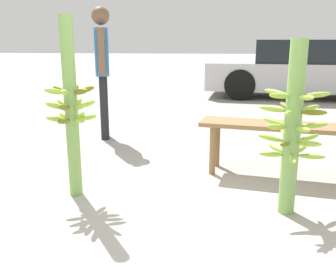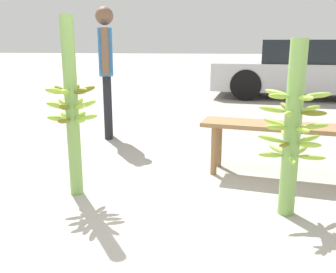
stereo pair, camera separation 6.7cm
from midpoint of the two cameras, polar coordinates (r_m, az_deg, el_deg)
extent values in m
plane|color=#9E998E|center=(2.65, -1.95, -14.08)|extent=(80.00, 80.00, 0.00)
cylinder|color=#7AA851|center=(3.12, -15.14, 4.02)|extent=(0.11, 0.11, 1.46)
ellipsoid|color=#656718|center=(3.19, -16.78, 6.90)|extent=(0.16, 0.11, 0.07)
ellipsoid|color=#93BC3D|center=(3.07, -17.58, 6.59)|extent=(0.16, 0.12, 0.07)
ellipsoid|color=#93BC3D|center=(2.98, -16.09, 6.47)|extent=(0.05, 0.16, 0.07)
ellipsoid|color=#656718|center=(3.00, -13.77, 6.67)|extent=(0.16, 0.11, 0.07)
ellipsoid|color=#656718|center=(3.12, -13.09, 6.98)|extent=(0.16, 0.12, 0.07)
ellipsoid|color=#656718|center=(3.21, -14.60, 7.09)|extent=(0.05, 0.16, 0.07)
ellipsoid|color=#93BC3D|center=(3.21, -16.35, 4.88)|extent=(0.15, 0.13, 0.09)
ellipsoid|color=#93BC3D|center=(3.11, -17.43, 4.51)|extent=(0.16, 0.10, 0.09)
ellipsoid|color=#656718|center=(3.00, -16.25, 4.28)|extent=(0.06, 0.16, 0.09)
ellipsoid|color=#93BC3D|center=(3.01, -13.93, 4.44)|extent=(0.15, 0.13, 0.09)
ellipsoid|color=#93BC3D|center=(3.12, -12.94, 4.83)|extent=(0.16, 0.10, 0.09)
ellipsoid|color=#93BC3D|center=(3.22, -14.18, 5.04)|extent=(0.06, 0.16, 0.09)
ellipsoid|color=#656718|center=(3.03, -16.29, 2.27)|extent=(0.07, 0.16, 0.06)
ellipsoid|color=#93BC3D|center=(3.02, -13.94, 2.40)|extent=(0.15, 0.14, 0.06)
ellipsoid|color=#93BC3D|center=(3.13, -12.78, 2.85)|extent=(0.16, 0.09, 0.06)
ellipsoid|color=#93BC3D|center=(3.23, -13.90, 3.15)|extent=(0.07, 0.16, 0.06)
ellipsoid|color=#93BC3D|center=(3.24, -16.09, 3.03)|extent=(0.15, 0.14, 0.06)
ellipsoid|color=#93BC3D|center=(3.14, -17.31, 2.59)|extent=(0.16, 0.09, 0.06)
cylinder|color=#7AA851|center=(2.83, 17.77, 0.96)|extent=(0.12, 0.12, 1.28)
ellipsoid|color=#93BC3D|center=(2.68, 15.94, 5.98)|extent=(0.18, 0.14, 0.06)
ellipsoid|color=#93BC3D|center=(2.65, 19.66, 5.63)|extent=(0.09, 0.19, 0.06)
ellipsoid|color=#93BC3D|center=(2.81, 21.15, 5.94)|extent=(0.19, 0.05, 0.06)
ellipsoid|color=#93BC3D|center=(2.93, 18.58, 6.45)|extent=(0.10, 0.19, 0.06)
ellipsoid|color=#93BC3D|center=(2.85, 15.48, 6.47)|extent=(0.17, 0.15, 0.06)
ellipsoid|color=#656718|center=(2.93, 16.81, 4.43)|extent=(0.08, 0.19, 0.06)
ellipsoid|color=#93BC3D|center=(2.78, 14.96, 4.07)|extent=(0.19, 0.06, 0.06)
ellipsoid|color=#93BC3D|center=(2.65, 17.34, 3.42)|extent=(0.11, 0.19, 0.06)
ellipsoid|color=#656718|center=(2.73, 20.69, 3.43)|extent=(0.17, 0.15, 0.06)
ellipsoid|color=#93BC3D|center=(2.90, 20.17, 4.06)|extent=(0.18, 0.13, 0.06)
ellipsoid|color=#93BC3D|center=(2.96, 18.33, 2.25)|extent=(0.11, 0.19, 0.07)
ellipsoid|color=#93BC3D|center=(2.89, 15.24, 2.18)|extent=(0.17, 0.15, 0.07)
ellipsoid|color=#93BC3D|center=(2.72, 15.58, 1.43)|extent=(0.18, 0.14, 0.07)
ellipsoid|color=#93BC3D|center=(2.69, 19.20, 1.02)|extent=(0.09, 0.19, 0.07)
ellipsoid|color=#93BC3D|center=(2.84, 20.77, 1.57)|extent=(0.19, 0.05, 0.07)
ellipsoid|color=#656718|center=(2.71, 16.70, -1.11)|extent=(0.13, 0.19, 0.07)
ellipsoid|color=#93BC3D|center=(2.76, 20.13, -1.08)|extent=(0.16, 0.17, 0.07)
ellipsoid|color=#93BC3D|center=(2.93, 19.99, -0.22)|extent=(0.19, 0.12, 0.07)
ellipsoid|color=#93BC3D|center=(2.98, 16.78, 0.26)|extent=(0.06, 0.19, 0.07)
ellipsoid|color=#93BC3D|center=(2.84, 14.69, -0.25)|extent=(0.19, 0.07, 0.07)
ellipsoid|color=#93BC3D|center=(2.97, 15.58, -1.76)|extent=(0.13, 0.18, 0.05)
ellipsoid|color=#93BC3D|center=(2.81, 14.75, -2.63)|extent=(0.19, 0.08, 0.05)
ellipsoid|color=#93BC3D|center=(2.73, 17.85, -3.37)|extent=(0.05, 0.19, 0.05)
ellipsoid|color=#93BC3D|center=(2.85, 20.43, -2.86)|extent=(0.19, 0.11, 0.05)
ellipsoid|color=#93BC3D|center=(3.00, 18.90, -1.90)|extent=(0.15, 0.17, 0.05)
cylinder|color=black|center=(5.13, -10.06, 4.58)|extent=(0.13, 0.13, 0.84)
cylinder|color=black|center=(4.96, -10.09, 4.26)|extent=(0.13, 0.13, 0.84)
cube|color=#3372B2|center=(4.98, -10.43, 12.54)|extent=(0.26, 0.41, 0.59)
cylinder|color=brown|center=(5.21, -10.38, 12.77)|extent=(0.11, 0.11, 0.56)
cylinder|color=brown|center=(4.74, -10.51, 12.65)|extent=(0.11, 0.11, 0.56)
sphere|color=brown|center=(4.98, -10.67, 17.64)|extent=(0.23, 0.23, 0.23)
cube|color=olive|center=(3.65, 16.28, 1.58)|extent=(1.54, 0.63, 0.04)
cylinder|color=olive|center=(3.89, 6.99, -1.10)|extent=(0.06, 0.06, 0.47)
cylinder|color=olive|center=(3.64, 6.29, -2.15)|extent=(0.06, 0.06, 0.47)
cube|color=#B7B7BC|center=(9.25, 18.85, 8.72)|extent=(4.25, 2.12, 0.61)
cube|color=black|center=(9.24, 20.16, 12.09)|extent=(2.41, 1.77, 0.51)
cylinder|color=black|center=(8.48, 10.67, 7.75)|extent=(0.70, 0.28, 0.68)
cylinder|color=black|center=(9.97, 11.04, 8.67)|extent=(0.70, 0.28, 0.68)
camera|label=1|loc=(0.03, -90.64, -0.16)|focal=40.00mm
camera|label=2|loc=(0.03, 89.36, 0.16)|focal=40.00mm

